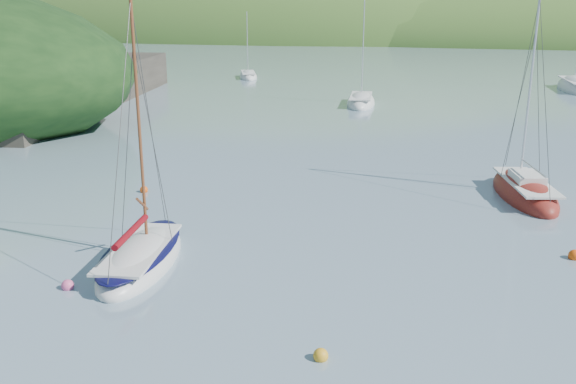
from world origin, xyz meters
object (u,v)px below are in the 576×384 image
(distant_sloop_b, at_px, (576,88))
(daysailer_white, at_px, (141,259))
(distant_sloop_a, at_px, (361,103))
(distant_sloop_c, at_px, (248,77))
(sloop_red, at_px, (524,193))

(distant_sloop_b, bearing_deg, daysailer_white, -117.78)
(distant_sloop_a, bearing_deg, distant_sloop_c, 128.54)
(distant_sloop_a, height_order, distant_sloop_b, distant_sloop_b)
(daysailer_white, xyz_separation_m, distant_sloop_a, (1.69, 39.39, -0.05))
(daysailer_white, bearing_deg, sloop_red, 32.31)
(distant_sloop_a, distance_m, distant_sloop_b, 26.21)
(sloop_red, distance_m, distant_sloop_a, 29.37)
(sloop_red, xyz_separation_m, distant_sloop_c, (-29.81, 43.15, -0.05))
(daysailer_white, bearing_deg, distant_sloop_c, 95.79)
(daysailer_white, relative_size, sloop_red, 0.98)
(daysailer_white, relative_size, distant_sloop_a, 0.99)
(distant_sloop_b, bearing_deg, distant_sloop_c, 173.17)
(daysailer_white, distance_m, distant_sloop_c, 58.16)
(daysailer_white, height_order, distant_sloop_c, daysailer_white)
(distant_sloop_c, bearing_deg, sloop_red, -77.68)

